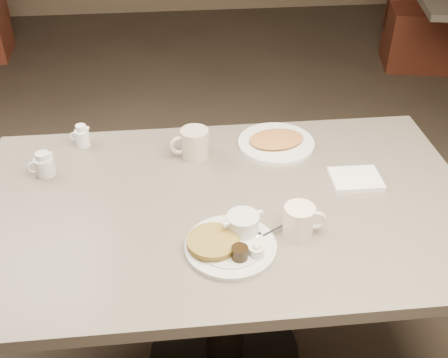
{
  "coord_description": "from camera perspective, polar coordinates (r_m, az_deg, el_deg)",
  "views": [
    {
      "loc": [
        -0.13,
        -1.24,
        1.74
      ],
      "look_at": [
        0.0,
        0.02,
        0.82
      ],
      "focal_mm": 42.7,
      "sensor_mm": 36.0,
      "label": 1
    }
  ],
  "objects": [
    {
      "name": "creamer_left",
      "position": [
        1.78,
        -18.72,
        1.44
      ],
      "size": [
        0.09,
        0.07,
        0.08
      ],
      "color": "silver",
      "rests_on": "diner_table"
    },
    {
      "name": "hash_plate",
      "position": [
        1.85,
        5.6,
        3.97
      ],
      "size": [
        0.3,
        0.3,
        0.04
      ],
      "color": "white",
      "rests_on": "diner_table"
    },
    {
      "name": "diner_table",
      "position": [
        1.7,
        0.07,
        -6.95
      ],
      "size": [
        1.5,
        0.9,
        0.75
      ],
      "color": "slate",
      "rests_on": "ground"
    },
    {
      "name": "napkin",
      "position": [
        1.72,
        13.91,
        -0.03
      ],
      "size": [
        0.16,
        0.13,
        0.02
      ],
      "color": "white",
      "rests_on": "diner_table"
    },
    {
      "name": "coffee_mug_far",
      "position": [
        1.77,
        -3.27,
        3.81
      ],
      "size": [
        0.14,
        0.1,
        0.1
      ],
      "color": "beige",
      "rests_on": "diner_table"
    },
    {
      "name": "main_plate",
      "position": [
        1.43,
        0.73,
        -6.56
      ],
      "size": [
        0.33,
        0.32,
        0.07
      ],
      "color": "silver",
      "rests_on": "diner_table"
    },
    {
      "name": "creamer_right",
      "position": [
        1.89,
        -14.96,
        4.43
      ],
      "size": [
        0.07,
        0.06,
        0.08
      ],
      "color": "white",
      "rests_on": "diner_table"
    },
    {
      "name": "coffee_mug_near",
      "position": [
        1.47,
        8.12,
        -4.39
      ],
      "size": [
        0.12,
        0.09,
        0.09
      ],
      "color": "white",
      "rests_on": "diner_table"
    }
  ]
}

